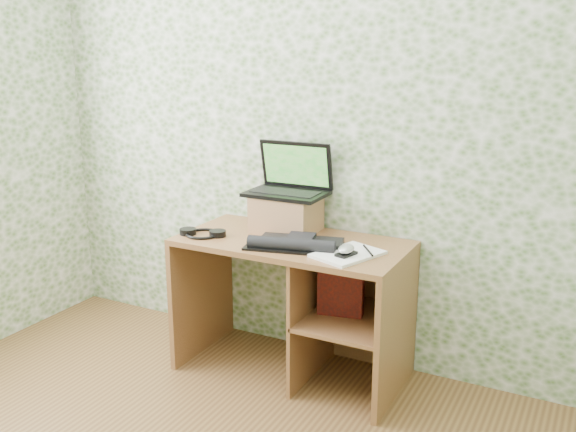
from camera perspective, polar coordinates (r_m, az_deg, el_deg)
The scene contains 10 objects.
wall_back at distance 3.50m, azimuth 2.72°, elevation 7.79°, with size 3.50×3.50×0.00m, color silver.
desk at distance 3.43m, azimuth 1.76°, elevation -6.53°, with size 1.20×0.60×0.75m.
riser at distance 3.49m, azimuth -0.14°, elevation 0.25°, with size 0.33×0.28×0.20m, color #A26E49.
laptop at distance 3.49m, azimuth 0.20°, elevation 3.04°, with size 0.43×0.30×0.28m.
keyboard at distance 3.22m, azimuth 0.77°, elevation -2.45°, with size 0.49×0.34×0.07m.
headphones at distance 3.46m, azimuth -7.59°, elevation -1.52°, with size 0.25×0.22×0.03m.
notepad at distance 3.12m, azimuth 5.34°, elevation -3.39°, with size 0.23×0.32×0.02m, color white.
mouse at distance 3.07m, azimuth 5.20°, elevation -3.15°, with size 0.07×0.11×0.04m, color silver.
pen at distance 3.15m, azimuth 7.13°, elevation -3.05°, with size 0.01×0.01×0.17m, color black.
red_box at distance 3.31m, azimuth 4.73°, elevation -6.49°, with size 0.23×0.07×0.28m, color maroon.
Camera 1 is at (1.45, -1.41, 1.74)m, focal length 40.00 mm.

